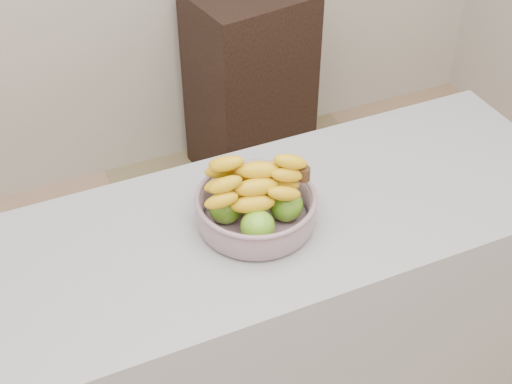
% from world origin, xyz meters
% --- Properties ---
extents(counter, '(2.00, 0.60, 0.90)m').
position_xyz_m(counter, '(0.00, 0.46, 0.45)').
color(counter, '#9D9EA5').
rests_on(counter, ground).
extents(cabinet, '(0.54, 0.46, 0.87)m').
position_xyz_m(cabinet, '(0.67, 1.78, 0.44)').
color(cabinet, black).
rests_on(cabinet, ground).
extents(fruit_bowl, '(0.30, 0.30, 0.19)m').
position_xyz_m(fruit_bowl, '(0.11, 0.46, 0.96)').
color(fruit_bowl, '#8F99AB').
rests_on(fruit_bowl, counter).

